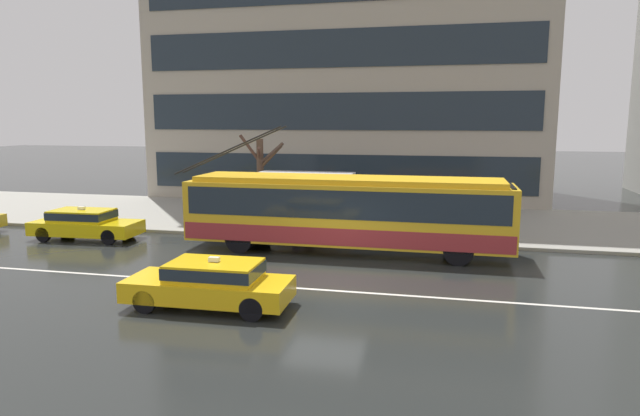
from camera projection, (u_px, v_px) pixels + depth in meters
The scene contains 11 objects.
ground_plane at pixel (325, 278), 17.55m from camera, with size 160.00×160.00×0.00m, color #242625.
sidewalk_slab at pixel (369, 220), 27.49m from camera, with size 80.00×10.00×0.14m, color gray.
lane_centre_line at pixel (317, 289), 16.40m from camera, with size 72.00×0.14×0.01m, color silver.
trolleybus at pixel (347, 211), 20.89m from camera, with size 13.01×2.64×4.79m.
taxi_queued_behind_bus at pixel (85, 223), 23.24m from camera, with size 4.55×1.92×1.39m.
taxi_oncoming_near at pixel (211, 282), 14.74m from camera, with size 4.45×1.82×1.39m.
bus_shelter at pixel (307, 187), 24.48m from camera, with size 4.23×1.53×2.57m.
pedestrian_at_shelter at pixel (308, 194), 24.89m from camera, with size 1.32×1.32×1.94m.
pedestrian_approaching_curb at pixel (294, 196), 23.98m from camera, with size 1.16×1.16×1.94m.
street_tree_bare at pixel (261, 174), 26.59m from camera, with size 2.22×1.05×4.19m.
office_tower_corner_left at pixel (351, 2), 36.08m from camera, with size 24.55×11.59×25.26m.
Camera 1 is at (3.58, -16.60, 4.98)m, focal length 30.95 mm.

